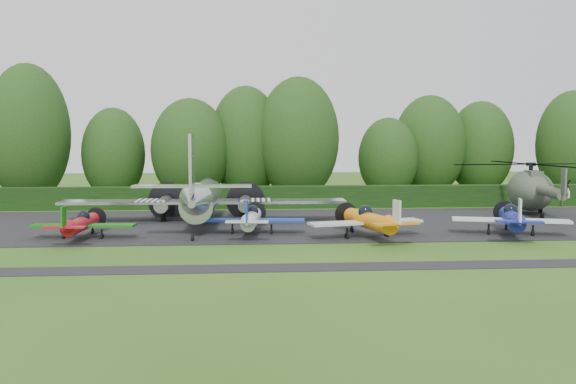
{
  "coord_description": "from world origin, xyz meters",
  "views": [
    {
      "loc": [
        -3.47,
        -37.14,
        6.46
      ],
      "look_at": [
        0.1,
        8.86,
        2.5
      ],
      "focal_mm": 40.0,
      "sensor_mm": 36.0,
      "label": 1
    }
  ],
  "objects": [
    {
      "name": "light_plane_red",
      "position": [
        -13.33,
        3.59,
        1.04
      ],
      "size": [
        6.5,
        6.83,
        2.5
      ],
      "rotation": [
        0.0,
        0.0,
        0.07
      ],
      "color": "#A30F19",
      "rests_on": "ground"
    },
    {
      "name": "taxiway_verge",
      "position": [
        0.0,
        -6.0,
        0.0
      ],
      "size": [
        70.0,
        2.0,
        0.0
      ],
      "primitive_type": "cube",
      "color": "black",
      "rests_on": "ground"
    },
    {
      "name": "tree_0",
      "position": [
        31.82,
        28.44,
        5.69
      ],
      "size": [
        7.32,
        7.32,
        11.39
      ],
      "color": "black",
      "rests_on": "ground"
    },
    {
      "name": "ground",
      "position": [
        0.0,
        0.0,
        0.0
      ],
      "size": [
        160.0,
        160.0,
        0.0
      ],
      "primitive_type": "plane",
      "color": "#2E5618",
      "rests_on": "ground"
    },
    {
      "name": "light_plane_orange",
      "position": [
        4.79,
        2.6,
        1.2
      ],
      "size": [
        7.51,
        7.9,
        2.89
      ],
      "rotation": [
        0.0,
        0.0,
        -0.24
      ],
      "color": "orange",
      "rests_on": "ground"
    },
    {
      "name": "transport_plane",
      "position": [
        -6.12,
        10.4,
        1.93
      ],
      "size": [
        21.55,
        16.52,
        6.9
      ],
      "rotation": [
        0.0,
        0.0,
        0.03
      ],
      "color": "silver",
      "rests_on": "ground"
    },
    {
      "name": "light_plane_blue",
      "position": [
        14.22,
        2.95,
        1.19
      ],
      "size": [
        7.45,
        7.83,
        2.86
      ],
      "rotation": [
        0.0,
        0.0,
        0.29
      ],
      "color": "navy",
      "rests_on": "ground"
    },
    {
      "name": "apron",
      "position": [
        0.0,
        10.0,
        0.0
      ],
      "size": [
        70.0,
        18.0,
        0.01
      ],
      "primitive_type": "cube",
      "color": "black",
      "rests_on": "ground"
    },
    {
      "name": "tree_6",
      "position": [
        -8.3,
        28.13,
        5.18
      ],
      "size": [
        7.94,
        7.94,
        10.37
      ],
      "color": "black",
      "rests_on": "ground"
    },
    {
      "name": "hedgerow",
      "position": [
        0.0,
        21.0,
        0.0
      ],
      "size": [
        90.0,
        1.6,
        2.0
      ],
      "primitive_type": "cube",
      "color": "black",
      "rests_on": "ground"
    },
    {
      "name": "tree_2",
      "position": [
        12.38,
        29.8,
        4.25
      ],
      "size": [
        6.33,
        6.33,
        8.53
      ],
      "color": "black",
      "rests_on": "ground"
    },
    {
      "name": "sign_board",
      "position": [
        28.0,
        20.39,
        1.17
      ],
      "size": [
        3.09,
        0.12,
        1.74
      ],
      "rotation": [
        0.0,
        0.0,
        -0.23
      ],
      "color": "#3F3326",
      "rests_on": "ground"
    },
    {
      "name": "tree_3",
      "position": [
        -2.67,
        29.94,
        5.88
      ],
      "size": [
        7.54,
        7.54,
        11.78
      ],
      "color": "black",
      "rests_on": "ground"
    },
    {
      "name": "tree_5",
      "position": [
        -23.94,
        27.55,
        6.82
      ],
      "size": [
        7.97,
        7.97,
        13.66
      ],
      "color": "black",
      "rests_on": "ground"
    },
    {
      "name": "tree_7",
      "position": [
        2.65,
        28.22,
        6.29
      ],
      "size": [
        8.37,
        8.37,
        12.6
      ],
      "color": "black",
      "rests_on": "ground"
    },
    {
      "name": "tree_4",
      "position": [
        17.57,
        32.27,
        5.53
      ],
      "size": [
        7.95,
        7.95,
        11.07
      ],
      "color": "black",
      "rests_on": "ground"
    },
    {
      "name": "tree_11",
      "position": [
        23.71,
        33.19,
        5.24
      ],
      "size": [
        7.36,
        7.36,
        10.51
      ],
      "color": "black",
      "rests_on": "ground"
    },
    {
      "name": "helicopter",
      "position": [
        20.84,
        14.37,
        2.33
      ],
      "size": [
        13.48,
        15.78,
        4.34
      ],
      "rotation": [
        0.0,
        0.0,
        0.18
      ],
      "color": "#3A4635",
      "rests_on": "ground"
    },
    {
      "name": "tree_8",
      "position": [
        -16.12,
        29.29,
        4.72
      ],
      "size": [
        6.36,
        6.36,
        9.46
      ],
      "color": "black",
      "rests_on": "ground"
    },
    {
      "name": "light_plane_white",
      "position": [
        -2.63,
        4.79,
        1.12
      ],
      "size": [
        6.98,
        7.34,
        2.68
      ],
      "rotation": [
        0.0,
        0.0,
        0.1
      ],
      "color": "silver",
      "rests_on": "ground"
    }
  ]
}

